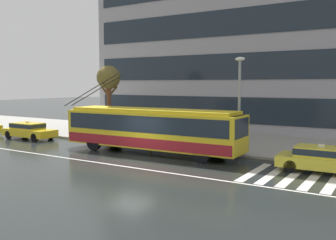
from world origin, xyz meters
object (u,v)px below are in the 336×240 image
object	(u,v)px
taxi_queued_behind_bus	(29,130)
pedestrian_approaching_curb	(209,134)
street_lamp	(239,96)
street_tree_bare	(109,80)
taxi_ahead_of_bus	(323,158)
bus_shelter	(180,118)
trolleybus	(152,129)
pedestrian_at_shelter	(152,119)

from	to	relation	value
taxi_queued_behind_bus	pedestrian_approaching_curb	world-z (taller)	pedestrian_approaching_curb
street_lamp	street_tree_bare	size ratio (longest dim) A/B	1.02
taxi_ahead_of_bus	bus_shelter	distance (m)	10.91
bus_shelter	street_tree_bare	size ratio (longest dim) A/B	0.69
trolleybus	pedestrian_approaching_curb	world-z (taller)	trolleybus
pedestrian_at_shelter	bus_shelter	bearing A→B (deg)	6.73
street_lamp	street_tree_bare	xyz separation A→B (m)	(-11.80, 1.96, 1.03)
taxi_queued_behind_bus	pedestrian_at_shelter	xyz separation A→B (m)	(9.34, 3.52, 1.01)
pedestrian_at_shelter	street_tree_bare	distance (m)	5.36
taxi_queued_behind_bus	bus_shelter	size ratio (longest dim) A/B	1.19
trolleybus	taxi_ahead_of_bus	distance (m)	10.10
street_tree_bare	bus_shelter	bearing A→B (deg)	-1.53
pedestrian_at_shelter	street_tree_bare	size ratio (longest dim) A/B	0.35
pedestrian_at_shelter	taxi_queued_behind_bus	bearing A→B (deg)	-159.36
pedestrian_at_shelter	pedestrian_approaching_curb	distance (m)	5.11
trolleybus	street_tree_bare	size ratio (longest dim) A/B	2.30
pedestrian_approaching_curb	street_tree_bare	size ratio (longest dim) A/B	0.28
pedestrian_approaching_curb	street_tree_bare	world-z (taller)	street_tree_bare
trolleybus	pedestrian_approaching_curb	distance (m)	3.85
trolleybus	street_tree_bare	distance (m)	8.51
trolleybus	bus_shelter	world-z (taller)	trolleybus
taxi_queued_behind_bus	bus_shelter	bearing A→B (deg)	18.06
taxi_ahead_of_bus	pedestrian_at_shelter	xyz separation A→B (m)	(-12.45, 3.48, 1.01)
taxi_ahead_of_bus	street_lamp	bearing A→B (deg)	158.99
taxi_queued_behind_bus	street_lamp	size ratio (longest dim) A/B	0.81
pedestrian_approaching_curb	street_lamp	size ratio (longest dim) A/B	0.28
taxi_queued_behind_bus	pedestrian_approaching_curb	distance (m)	14.63
taxi_ahead_of_bus	taxi_queued_behind_bus	xyz separation A→B (m)	(-21.80, -0.05, 0.00)
taxi_ahead_of_bus	trolleybus	bearing A→B (deg)	-179.73
bus_shelter	pedestrian_at_shelter	bearing A→B (deg)	-173.27
pedestrian_approaching_curb	street_lamp	xyz separation A→B (m)	(2.32, -0.76, 2.52)
taxi_queued_behind_bus	pedestrian_approaching_curb	size ratio (longest dim) A/B	2.90
pedestrian_at_shelter	street_lamp	size ratio (longest dim) A/B	0.34
trolleybus	taxi_queued_behind_bus	xyz separation A→B (m)	(-11.73, 0.00, -0.83)
taxi_ahead_of_bus	pedestrian_at_shelter	world-z (taller)	pedestrian_at_shelter
bus_shelter	street_lamp	xyz separation A→B (m)	(5.06, -1.78, 1.68)
taxi_queued_behind_bus	street_tree_bare	distance (m)	7.41
trolleybus	street_lamp	bearing A→B (deg)	22.17
trolleybus	street_lamp	world-z (taller)	street_lamp
trolleybus	taxi_ahead_of_bus	world-z (taller)	trolleybus
taxi_ahead_of_bus	pedestrian_approaching_curb	world-z (taller)	pedestrian_approaching_curb
taxi_queued_behind_bus	taxi_ahead_of_bus	bearing A→B (deg)	0.12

